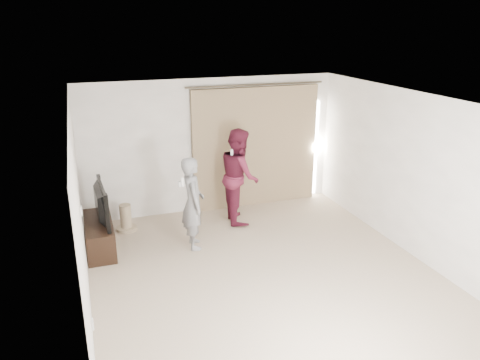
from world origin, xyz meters
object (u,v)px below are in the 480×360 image
Objects in this scene: tv at (96,204)px; person_man at (193,203)px; person_woman at (239,175)px; tv_console at (100,235)px.

person_man is (1.50, -0.43, -0.03)m from tv.
person_woman is at bearing 36.25° from person_man.
tv is 2.61m from person_woman.
person_man is at bearing -108.67° from tv.
tv_console is at bearing -0.00° from tv.
person_woman is at bearing 8.07° from tv_console.
person_man is 1.35m from person_woman.
tv is 0.62× the size of person_woman.
tv_console is 1.65m from person_man.
person_man reaches higher than tv.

